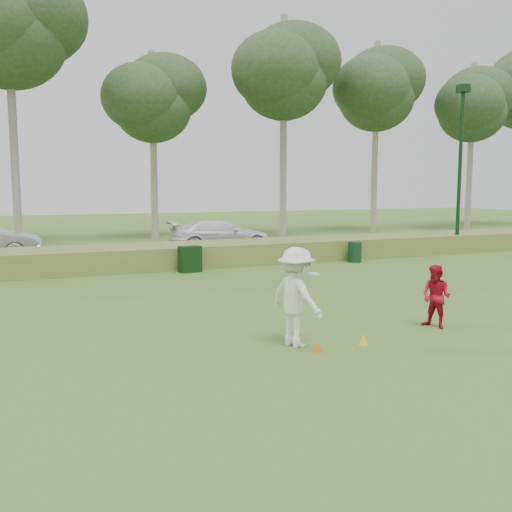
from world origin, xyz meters
name	(u,v)px	position (x,y,z in m)	size (l,w,h in m)	color
ground	(326,332)	(0.00, 0.00, 0.00)	(120.00, 120.00, 0.00)	#3A6521
reed_strip	(179,255)	(0.00, 12.00, 0.45)	(80.00, 3.00, 0.90)	#5B702C
park_road	(152,252)	(0.00, 17.00, 0.03)	(80.00, 6.00, 0.06)	#2D2D2D
lamp_post	(461,139)	(14.00, 11.00, 5.59)	(0.70, 0.70, 8.18)	black
tree_3	(8,28)	(-6.00, 23.00, 11.60)	(7.80, 7.80, 15.50)	gray
tree_4	(152,100)	(2.00, 24.50, 8.59)	(6.24, 6.24, 11.50)	gray
tree_5	(284,73)	(10.00, 22.50, 10.47)	(7.28, 7.28, 14.00)	gray
tree_6	(376,90)	(18.00, 23.80, 10.10)	(7.02, 7.02, 13.50)	gray
tree_7	(472,106)	(26.00, 22.80, 9.34)	(6.50, 6.50, 12.50)	gray
player_white	(296,297)	(-1.15, -0.70, 1.03)	(1.11, 1.49, 2.06)	white
player_red	(436,297)	(2.55, -0.65, 0.74)	(0.72, 0.56, 1.48)	#A80E20
cone_orange	(317,347)	(-0.97, -1.29, 0.11)	(0.20, 0.20, 0.22)	#E0570B
cone_yellow	(364,339)	(0.18, -1.21, 0.12)	(0.21, 0.21, 0.23)	gold
utility_cabinet	(190,259)	(-0.13, 10.09, 0.51)	(0.81, 0.51, 1.02)	black
trash_bin	(355,252)	(7.37, 10.04, 0.44)	(0.59, 0.59, 0.89)	black
car_right	(220,235)	(3.49, 16.62, 0.83)	(2.16, 5.32, 1.54)	silver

